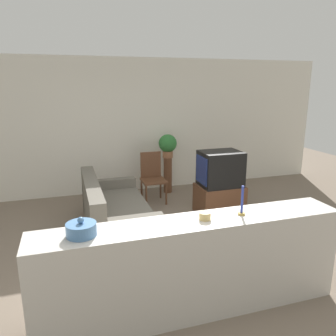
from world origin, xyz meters
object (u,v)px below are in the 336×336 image
(television, at_px, (220,169))
(wooden_chair, at_px, (152,175))
(potted_plant, at_px, (168,145))
(couch, at_px, (114,214))
(decorative_bowl, at_px, (81,229))

(television, relative_size, wooden_chair, 0.74)
(television, bearing_deg, wooden_chair, 134.92)
(potted_plant, bearing_deg, wooden_chair, -136.19)
(wooden_chair, bearing_deg, potted_plant, 43.81)
(couch, bearing_deg, television, 5.50)
(television, bearing_deg, couch, -174.50)
(potted_plant, bearing_deg, decorative_bowl, -117.61)
(television, height_order, decorative_bowl, decorative_bowl)
(couch, height_order, wooden_chair, wooden_chair)
(wooden_chair, distance_m, decorative_bowl, 3.52)
(wooden_chair, bearing_deg, television, -45.08)
(wooden_chair, distance_m, potted_plant, 0.78)
(decorative_bowl, bearing_deg, television, 43.16)
(wooden_chair, bearing_deg, decorative_bowl, -114.45)
(wooden_chair, xyz_separation_m, potted_plant, (0.44, 0.42, 0.50))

